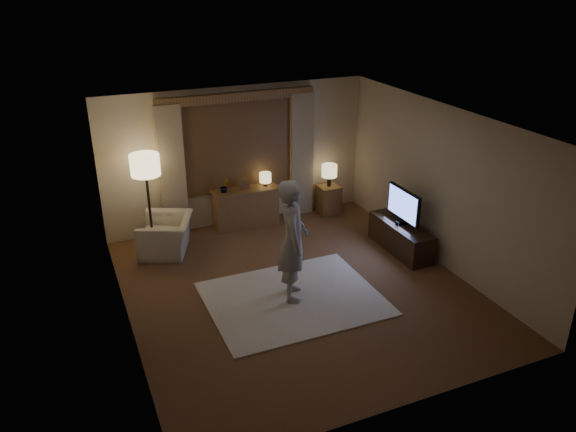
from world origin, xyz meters
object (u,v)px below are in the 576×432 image
sideboard (246,208)px  side_table (328,199)px  armchair (166,235)px  tv_stand (401,237)px  person (293,240)px

sideboard → side_table: (1.72, -0.05, -0.07)m
sideboard → armchair: size_ratio=1.26×
armchair → tv_stand: armchair is taller
tv_stand → person: 2.50m
armchair → side_table: 3.35m
side_table → tv_stand: 2.01m
side_table → person: 3.31m
sideboard → person: bearing=-94.4°
person → side_table: bearing=-15.4°
side_table → person: person is taller
side_table → person: size_ratio=0.31×
sideboard → person: (-0.21, -2.67, 0.59)m
sideboard → tv_stand: 2.92m
sideboard → side_table: 1.72m
tv_stand → sideboard: bearing=136.2°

